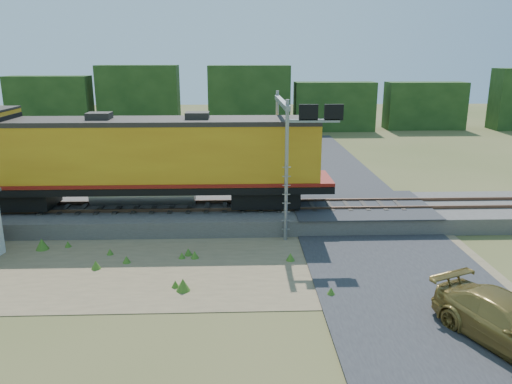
{
  "coord_description": "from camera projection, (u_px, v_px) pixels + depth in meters",
  "views": [
    {
      "loc": [
        0.71,
        -18.54,
        8.32
      ],
      "look_at": [
        1.5,
        3.0,
        2.4
      ],
      "focal_mm": 35.0,
      "sensor_mm": 36.0,
      "label": 1
    }
  ],
  "objects": [
    {
      "name": "locomotive",
      "position": [
        136.0,
        158.0,
        24.78
      ],
      "size": [
        18.99,
        2.9,
        4.9
      ],
      "color": "black",
      "rests_on": "rails"
    },
    {
      "name": "road",
      "position": [
        388.0,
        258.0,
        20.98
      ],
      "size": [
        7.0,
        66.0,
        0.86
      ],
      "color": "#38383A",
      "rests_on": "ground"
    },
    {
      "name": "signal_gantry",
      "position": [
        289.0,
        129.0,
        24.02
      ],
      "size": [
        2.57,
        6.2,
        6.48
      ],
      "color": "gray",
      "rests_on": "ground"
    },
    {
      "name": "weed_clumps",
      "position": [
        134.0,
        270.0,
        20.02
      ],
      "size": [
        15.0,
        6.2,
        0.56
      ],
      "primitive_type": null,
      "color": "#416E1F",
      "rests_on": "ground"
    },
    {
      "name": "ground",
      "position": [
        222.0,
        270.0,
        20.04
      ],
      "size": [
        140.0,
        140.0,
        0.0
      ],
      "primitive_type": "plane",
      "color": "#475123",
      "rests_on": "ground"
    },
    {
      "name": "ballast",
      "position": [
        225.0,
        214.0,
        25.72
      ],
      "size": [
        70.0,
        5.0,
        0.8
      ],
      "primitive_type": "cube",
      "color": "slate",
      "rests_on": "ground"
    },
    {
      "name": "car",
      "position": [
        511.0,
        324.0,
        14.58
      ],
      "size": [
        3.84,
        5.37,
        1.44
      ],
      "primitive_type": "imported",
      "rotation": [
        0.0,
        0.0,
        0.41
      ],
      "color": "olive",
      "rests_on": "ground"
    },
    {
      "name": "tree_line_north",
      "position": [
        231.0,
        104.0,
        55.85
      ],
      "size": [
        130.0,
        3.0,
        6.5
      ],
      "color": "#1B3714",
      "rests_on": "ground"
    },
    {
      "name": "dirt_shoulder",
      "position": [
        173.0,
        265.0,
        20.45
      ],
      "size": [
        26.0,
        8.0,
        0.03
      ],
      "primitive_type": "cube",
      "color": "#8C7754",
      "rests_on": "ground"
    },
    {
      "name": "rails",
      "position": [
        225.0,
        205.0,
        25.59
      ],
      "size": [
        70.0,
        1.54,
        0.16
      ],
      "color": "brown",
      "rests_on": "ballast"
    }
  ]
}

